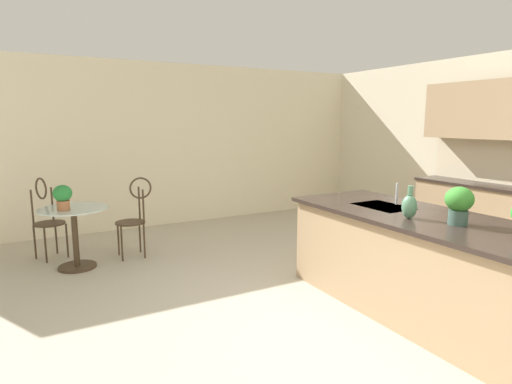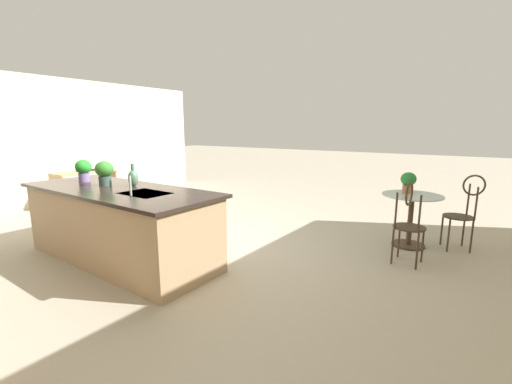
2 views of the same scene
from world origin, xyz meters
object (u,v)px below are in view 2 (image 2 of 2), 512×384
Objects in this scene: bistro_table at (411,215)px; writing_desk at (85,182)px; potted_plant_counter_near at (104,172)px; chair_near_window at (464,209)px; vase_on_counter at (133,178)px; keyboard at (88,170)px; chair_by_island at (409,219)px; potted_plant_counter_far at (84,169)px; potted_plant_on_table at (408,181)px.

writing_desk is (6.23, 1.28, 0.06)m from bistro_table.
bistro_table is 2.54× the size of potted_plant_counter_near.
chair_near_window is at bearing -156.31° from bistro_table.
keyboard is at bearing -20.07° from vase_on_counter.
chair_by_island is (-0.11, 0.74, 0.13)m from bistro_table.
potted_plant_counter_far is (3.73, 2.58, 0.65)m from bistro_table.
keyboard reaches higher than bistro_table.
writing_desk is 4.17× the size of vase_on_counter.
keyboard is at bearing 11.92° from chair_near_window.
vase_on_counter reaches higher than chair_by_island.
potted_plant_on_table is (0.69, 0.16, 0.34)m from chair_near_window.
potted_plant_counter_near is at bearing 39.28° from bistro_table.
vase_on_counter is at bearing -153.75° from potted_plant_counter_near.
keyboard is (6.25, 1.18, 0.31)m from bistro_table.
writing_desk is 0.27m from keyboard.
chair_by_island is 4.30m from potted_plant_counter_far.
potted_plant_on_table is 4.12m from potted_plant_counter_near.
writing_desk is at bearing 4.93° from chair_by_island.
chair_near_window reaches higher than bistro_table.
bistro_table is 4.17m from potted_plant_counter_near.
keyboard is at bearing -24.85° from potted_plant_counter_near.
vase_on_counter is (-0.90, -0.15, -0.06)m from potted_plant_counter_far.
potted_plant_counter_near is at bearing 155.15° from keyboard.
writing_desk is 2.88m from potted_plant_counter_far.
chair_near_window and chair_by_island have the same top height.
potted_plant_counter_near reaches higher than writing_desk.
bistro_table is 0.77× the size of chair_by_island.
potted_plant_counter_near is 0.40m from vase_on_counter.
potted_plant_counter_near reaches higher than bistro_table.
chair_near_window is (-0.61, -0.27, 0.13)m from bistro_table.
chair_near_window is at bearing -146.71° from potted_plant_counter_far.
chair_near_window is at bearing -142.86° from potted_plant_counter_near.
chair_by_island reaches higher than keyboard.
keyboard is (6.37, 0.45, 0.18)m from chair_by_island.
potted_plant_counter_near is (3.30, 1.87, 0.53)m from chair_by_island.
chair_by_island is 0.93m from potted_plant_on_table.
vase_on_counter is at bearing 42.78° from potted_plant_on_table.
vase_on_counter reaches higher than bistro_table.
chair_near_window is 7.01m from writing_desk.
potted_plant_on_table is at bearing 12.74° from chair_near_window.
chair_near_window is 5.22m from potted_plant_counter_far.
potted_plant_counter_near is 1.05× the size of potted_plant_counter_far.
vase_on_counter reaches higher than writing_desk.
chair_near_window is at bearing -116.27° from chair_by_island.
chair_near_window is 3.31× the size of potted_plant_counter_near.
writing_desk is (6.84, 1.55, -0.06)m from chair_near_window.
chair_near_window is 4.78m from potted_plant_counter_near.
chair_by_island is at bearing 98.66° from bistro_table.
chair_by_island is 3.31× the size of potted_plant_counter_near.
chair_by_island is 0.87× the size of writing_desk.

